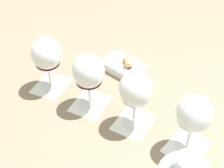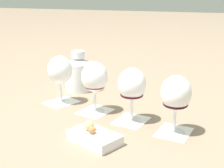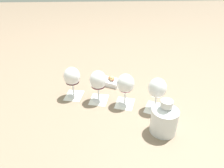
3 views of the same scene
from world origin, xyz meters
name	(u,v)px [view 3 (image 3 of 3)]	position (x,y,z in m)	size (l,w,h in m)	color
ground_plane	(112,102)	(0.00, 0.00, 0.00)	(8.00, 8.00, 0.00)	#7F6B56
tasting_card_0	(155,108)	(-0.22, 0.07, 0.00)	(0.13, 0.14, 0.00)	white
tasting_card_1	(125,103)	(-0.07, 0.02, 0.00)	(0.12, 0.14, 0.00)	white
tasting_card_2	(99,100)	(0.07, -0.03, 0.00)	(0.12, 0.13, 0.00)	white
tasting_card_3	(74,95)	(0.21, -0.08, 0.00)	(0.11, 0.13, 0.00)	white
wine_glass_0	(157,89)	(-0.22, 0.07, 0.12)	(0.09, 0.09, 0.17)	white
wine_glass_1	(125,85)	(-0.07, 0.02, 0.12)	(0.09, 0.09, 0.17)	white
wine_glass_2	(98,81)	(0.07, -0.03, 0.12)	(0.09, 0.09, 0.17)	white
wine_glass_3	(72,78)	(0.21, -0.08, 0.12)	(0.09, 0.09, 0.17)	white
ceramic_vase	(164,118)	(-0.21, 0.24, 0.07)	(0.11, 0.11, 0.16)	silver
snack_dish	(109,81)	(0.00, -0.20, 0.02)	(0.17, 0.14, 0.06)	silver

